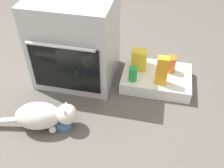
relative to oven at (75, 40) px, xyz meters
name	(u,v)px	position (x,y,z in m)	size (l,w,h in m)	color
ground	(69,104)	(0.03, -0.37, -0.36)	(8.00, 8.00, 0.00)	#56514C
oven	(75,40)	(0.00, 0.00, 0.00)	(0.62, 0.57, 0.71)	#B7BABF
pantry_cabinet	(156,79)	(0.67, 0.03, -0.30)	(0.56, 0.39, 0.10)	white
food_bowl	(63,123)	(0.07, -0.58, -0.32)	(0.12, 0.12, 0.08)	#4C7AB7
cat	(43,116)	(-0.05, -0.60, -0.24)	(0.66, 0.26, 0.21)	silver
sauce_jar	(171,64)	(0.77, 0.08, -0.18)	(0.08, 0.08, 0.14)	#D16023
snack_bag	(139,60)	(0.51, 0.06, -0.16)	(0.12, 0.09, 0.18)	yellow
soda_can	(133,74)	(0.49, -0.09, -0.19)	(0.07, 0.07, 0.12)	green
juice_carton	(162,70)	(0.70, -0.08, -0.13)	(0.09, 0.06, 0.24)	orange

